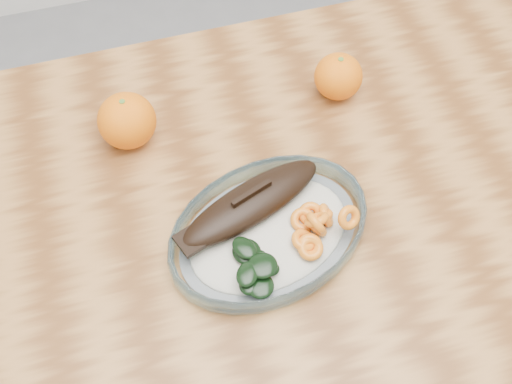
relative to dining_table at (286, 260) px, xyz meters
The scene contains 4 objects.
dining_table is the anchor object (origin of this frame).
plated_meal 0.12m from the dining_table, 164.37° to the right, with size 0.62×0.62×0.08m.
orange_left 0.30m from the dining_table, 130.49° to the left, with size 0.08×0.08×0.08m, color #E75804.
orange_right 0.28m from the dining_table, 55.06° to the left, with size 0.07×0.07×0.07m, color #E75804.
Camera 1 is at (-0.17, -0.41, 1.48)m, focal length 45.00 mm.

